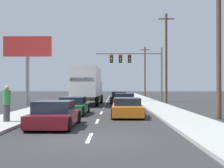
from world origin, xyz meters
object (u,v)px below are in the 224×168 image
object	(u,v)px
car_red	(124,101)
roadside_billboard	(27,55)
car_orange	(127,108)
pedestrian_near_corner	(7,103)
utility_pole_mid	(166,57)
car_black	(119,98)
utility_pole_far	(145,71)
car_maroon	(55,115)
car_green	(73,106)
utility_pole_near	(219,31)
traffic_signal_mast	(131,62)
box_truck	(88,84)

from	to	relation	value
car_red	roadside_billboard	size ratio (longest dim) A/B	0.61
car_orange	pedestrian_near_corner	world-z (taller)	pedestrian_near_corner
car_orange	utility_pole_mid	world-z (taller)	utility_pole_mid
car_black	utility_pole_far	bearing A→B (deg)	76.76
car_orange	roadside_billboard	world-z (taller)	roadside_billboard
car_maroon	roadside_billboard	size ratio (longest dim) A/B	0.59
car_black	car_red	distance (m)	6.52
car_red	pedestrian_near_corner	size ratio (longest dim) A/B	2.31
car_green	utility_pole_near	bearing A→B (deg)	-17.96
car_green	utility_pole_far	bearing A→B (deg)	76.03
car_green	car_maroon	bearing A→B (deg)	-89.93
traffic_signal_mast	roadside_billboard	world-z (taller)	roadside_billboard
car_orange	utility_pole_near	size ratio (longest dim) A/B	0.45
car_maroon	car_red	bearing A→B (deg)	72.78
car_green	roadside_billboard	bearing A→B (deg)	123.69
utility_pole_mid	roadside_billboard	world-z (taller)	utility_pole_mid
box_truck	utility_pole_near	bearing A→B (deg)	-54.36
box_truck	car_black	world-z (taller)	box_truck
box_truck	traffic_signal_mast	xyz separation A→B (m)	(4.83, 6.56, 2.82)
car_orange	roadside_billboard	xyz separation A→B (m)	(-9.43, 10.20, 4.47)
car_black	utility_pole_far	world-z (taller)	utility_pole_far
utility_pole_near	pedestrian_near_corner	xyz separation A→B (m)	(-11.54, -2.22, -4.08)
pedestrian_near_corner	car_black	bearing A→B (deg)	70.99
car_green	car_black	size ratio (longest dim) A/B	0.87
box_truck	roadside_billboard	distance (m)	6.63
car_maroon	utility_pole_mid	xyz separation A→B (m)	(8.82, 19.53, 4.74)
car_orange	utility_pole_far	xyz separation A→B (m)	(5.10, 36.55, 4.33)
car_maroon	pedestrian_near_corner	bearing A→B (deg)	159.54
traffic_signal_mast	utility_pole_mid	distance (m)	4.61
car_red	utility_pole_mid	world-z (taller)	utility_pole_mid
car_maroon	car_red	world-z (taller)	car_red
car_green	car_black	xyz separation A→B (m)	(3.40, 12.43, 0.06)
car_maroon	utility_pole_far	distance (m)	42.28
traffic_signal_mast	utility_pole_near	xyz separation A→B (m)	(3.94, -18.79, 0.18)
utility_pole_near	utility_pole_mid	distance (m)	16.32
car_maroon	utility_pole_far	bearing A→B (deg)	78.04
car_green	car_maroon	xyz separation A→B (m)	(0.01, -6.09, 0.01)
car_black	utility_pole_mid	distance (m)	7.25
box_truck	car_black	size ratio (longest dim) A/B	1.82
car_black	car_red	size ratio (longest dim) A/B	1.13
car_red	traffic_signal_mast	world-z (taller)	traffic_signal_mast
car_black	utility_pole_mid	bearing A→B (deg)	10.57
car_maroon	car_red	xyz separation A→B (m)	(3.72, 12.00, 0.04)
car_black	traffic_signal_mast	bearing A→B (deg)	65.90
car_orange	utility_pole_mid	size ratio (longest dim) A/B	0.44
box_truck	car_orange	distance (m)	11.49
box_truck	traffic_signal_mast	size ratio (longest dim) A/B	1.04
car_maroon	utility_pole_near	world-z (taller)	utility_pole_near
roadside_billboard	utility_pole_near	bearing A→B (deg)	-38.26
car_red	car_maroon	bearing A→B (deg)	-107.22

